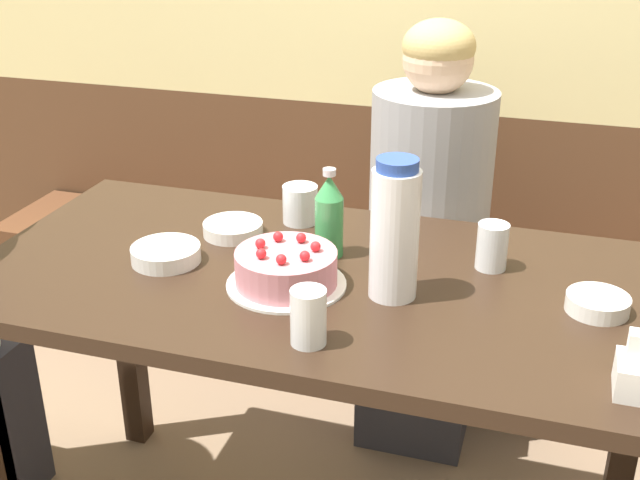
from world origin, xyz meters
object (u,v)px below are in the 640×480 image
(water_pitcher, at_px, (395,231))
(glass_shot_small, at_px, (308,317))
(person_pale_blue_shirt, at_px, (426,254))
(birthday_cake, at_px, (286,269))
(bowl_side_dish, at_px, (166,254))
(soju_bottle, at_px, (329,215))
(bowl_rice_small, at_px, (598,304))
(glass_tumbler_short, at_px, (492,246))
(glass_water_tall, at_px, (300,204))
(bench_seat, at_px, (399,319))
(bowl_soup_white, at_px, (233,229))

(water_pitcher, bearing_deg, glass_shot_small, -115.17)
(water_pitcher, distance_m, glass_shot_small, 0.25)
(person_pale_blue_shirt, bearing_deg, birthday_cake, -13.36)
(water_pitcher, bearing_deg, person_pale_blue_shirt, 93.69)
(bowl_side_dish, bearing_deg, water_pitcher, -0.42)
(soju_bottle, relative_size, bowl_rice_small, 1.66)
(birthday_cake, bearing_deg, soju_bottle, 76.31)
(water_pitcher, relative_size, bowl_rice_small, 2.37)
(bowl_rice_small, height_order, glass_tumbler_short, glass_tumbler_short)
(glass_water_tall, distance_m, person_pale_blue_shirt, 0.52)
(person_pale_blue_shirt, bearing_deg, water_pitcher, 3.69)
(glass_water_tall, bearing_deg, soju_bottle, -52.47)
(water_pitcher, bearing_deg, bench_seat, 99.79)
(bowl_rice_small, distance_m, glass_tumbler_short, 0.24)
(bowl_side_dish, height_order, person_pale_blue_shirt, person_pale_blue_shirt)
(birthday_cake, relative_size, bowl_soup_white, 1.77)
(birthday_cake, xyz_separation_m, glass_water_tall, (-0.07, 0.30, 0.01))
(soju_bottle, bearing_deg, bench_seat, 88.89)
(birthday_cake, relative_size, bowl_side_dish, 1.64)
(birthday_cake, xyz_separation_m, bowl_rice_small, (0.57, 0.07, -0.02))
(bowl_rice_small, relative_size, person_pale_blue_shirt, 0.10)
(glass_shot_small, bearing_deg, birthday_cake, 119.59)
(glass_shot_small, bearing_deg, bowl_soup_white, 128.27)
(bowl_side_dish, height_order, glass_shot_small, glass_shot_small)
(bowl_soup_white, bearing_deg, bench_seat, 70.80)
(bowl_rice_small, relative_size, glass_tumbler_short, 1.20)
(birthday_cake, distance_m, glass_water_tall, 0.31)
(bowl_soup_white, relative_size, glass_tumbler_short, 1.38)
(glass_tumbler_short, bearing_deg, person_pale_blue_shirt, 113.14)
(soju_bottle, height_order, bowl_rice_small, soju_bottle)
(person_pale_blue_shirt, bearing_deg, glass_shot_small, -3.71)
(birthday_cake, bearing_deg, person_pale_blue_shirt, 76.64)
(birthday_cake, height_order, bowl_side_dish, birthday_cake)
(bowl_soup_white, bearing_deg, glass_tumbler_short, 0.30)
(bench_seat, distance_m, glass_water_tall, 0.86)
(bowl_side_dish, xyz_separation_m, glass_water_tall, (0.20, 0.28, 0.03))
(birthday_cake, distance_m, bowl_side_dish, 0.27)
(birthday_cake, xyz_separation_m, person_pale_blue_shirt, (0.16, 0.68, -0.26))
(birthday_cake, bearing_deg, bowl_side_dish, 174.25)
(bench_seat, distance_m, bowl_side_dish, 1.10)
(glass_water_tall, height_order, person_pale_blue_shirt, person_pale_blue_shirt)
(bench_seat, bearing_deg, soju_bottle, -91.11)
(birthday_cake, bearing_deg, glass_shot_small, -60.41)
(bowl_rice_small, bearing_deg, birthday_cake, -172.72)
(person_pale_blue_shirt, bearing_deg, glass_tumbler_short, 23.14)
(bowl_side_dish, bearing_deg, bench_seat, 69.57)
(glass_water_tall, relative_size, glass_tumbler_short, 0.91)
(glass_shot_small, height_order, person_pale_blue_shirt, person_pale_blue_shirt)
(bowl_side_dish, xyz_separation_m, person_pale_blue_shirt, (0.43, 0.65, -0.24))
(birthday_cake, bearing_deg, water_pitcher, 6.67)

